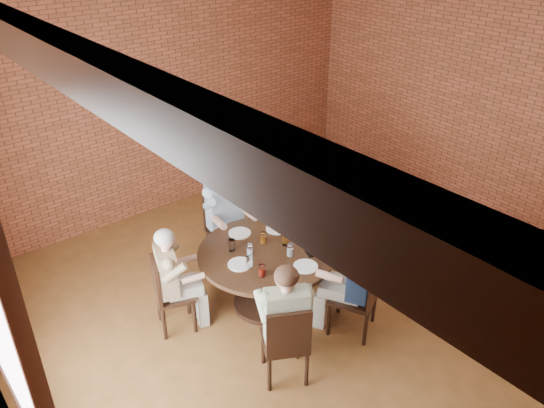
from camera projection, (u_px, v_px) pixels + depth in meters
floor at (334, 315)px, 6.03m from camera, size 7.00×7.00×0.00m
wall_back at (167, 97)px, 7.57m from camera, size 7.00×0.00×7.00m
wall_right at (515, 112)px, 7.00m from camera, size 0.00×7.00×7.00m
ceiling_beam at (67, 62)px, 3.09m from camera, size 0.22×6.90×0.26m
dining_table at (266, 268)px, 5.94m from camera, size 1.51×1.51×0.75m
chair_a at (305, 224)px, 6.81m from camera, size 0.55×0.55×0.92m
diner_a at (303, 217)px, 6.67m from camera, size 0.78×0.72×1.31m
chair_b at (225, 224)px, 6.77m from camera, size 0.53×0.53×0.98m
diner_b at (227, 216)px, 6.61m from camera, size 0.68×0.78×1.40m
chair_c at (167, 292)px, 5.63m from camera, size 0.49×0.49×0.89m
diner_c at (173, 280)px, 5.59m from camera, size 0.71×0.64×1.25m
chair_d at (286, 341)px, 4.96m from camera, size 0.57×0.57×0.93m
diner_d at (285, 323)px, 4.96m from camera, size 0.77×0.81×1.32m
chair_e at (363, 292)px, 5.57m from camera, size 0.62×0.62×0.97m
diner_e at (355, 276)px, 5.52m from camera, size 0.83×0.88×1.40m
plate_a at (277, 229)px, 6.23m from camera, size 0.26×0.26×0.01m
plate_b at (240, 233)px, 6.15m from camera, size 0.26×0.26×0.01m
plate_c at (240, 264)px, 5.61m from camera, size 0.26×0.26×0.01m
plate_d at (306, 266)px, 5.58m from camera, size 0.26×0.26×0.01m
glass_a at (285, 239)px, 5.92m from camera, size 0.07×0.07×0.14m
glass_b at (263, 238)px, 5.95m from camera, size 0.07×0.07×0.14m
glass_c at (232, 245)px, 5.82m from camera, size 0.07×0.07×0.14m
glass_d at (250, 250)px, 5.73m from camera, size 0.07×0.07×0.14m
glass_e at (250, 262)px, 5.53m from camera, size 0.07×0.07×0.14m
glass_f at (262, 270)px, 5.41m from camera, size 0.07×0.07×0.14m
glass_g at (290, 250)px, 5.73m from camera, size 0.07×0.07×0.14m
glass_h at (287, 237)px, 5.96m from camera, size 0.07×0.07×0.14m
smartphone at (310, 254)px, 5.78m from camera, size 0.10×0.14×0.01m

